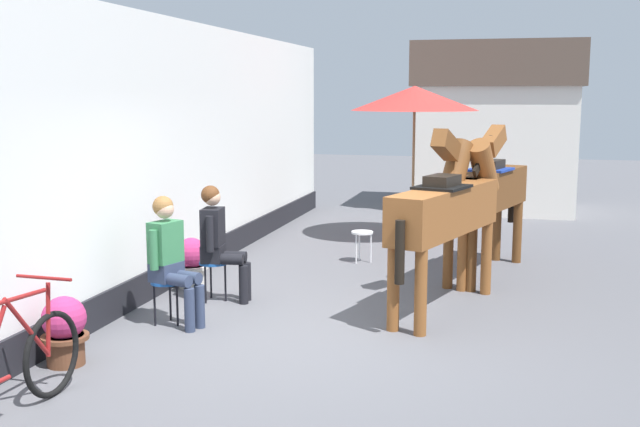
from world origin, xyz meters
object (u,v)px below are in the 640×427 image
object	(u,v)px
saddled_horse_near	(450,209)
flower_planter_far	(191,261)
flower_planter_near	(65,329)
cafe_parasol	(415,99)
seated_visitor_far	(218,237)
spare_stool_white	(362,235)
leaning_bicycle	(9,371)
saddled_horse_far	(484,192)
seated_visitor_near	(170,254)

from	to	relation	value
saddled_horse_near	flower_planter_far	bearing A→B (deg)	176.75
flower_planter_near	cafe_parasol	world-z (taller)	cafe_parasol
seated_visitor_far	flower_planter_far	xyz separation A→B (m)	(-0.59, 0.54, -0.44)
cafe_parasol	spare_stool_white	bearing A→B (deg)	-104.59
cafe_parasol	spare_stool_white	size ratio (longest dim) A/B	5.61
spare_stool_white	cafe_parasol	bearing A→B (deg)	75.41
spare_stool_white	flower_planter_far	bearing A→B (deg)	-132.78
flower_planter_near	leaning_bicycle	size ratio (longest dim) A/B	0.36
saddled_horse_near	spare_stool_white	world-z (taller)	saddled_horse_near
seated_visitor_far	spare_stool_white	world-z (taller)	seated_visitor_far
seated_visitor_far	leaning_bicycle	xyz separation A→B (m)	(-0.25, -3.59, -0.38)
leaning_bicycle	saddled_horse_far	bearing A→B (deg)	60.34
seated_visitor_far	saddled_horse_far	world-z (taller)	saddled_horse_far
seated_visitor_near	spare_stool_white	world-z (taller)	seated_visitor_near
flower_planter_near	flower_planter_far	distance (m)	2.94
seated_visitor_near	spare_stool_white	bearing A→B (deg)	68.96
leaning_bicycle	spare_stool_white	bearing A→B (deg)	76.37
saddled_horse_far	cafe_parasol	size ratio (longest dim) A/B	1.13
seated_visitor_far	flower_planter_near	bearing A→B (deg)	-102.82
saddled_horse_near	seated_visitor_far	bearing A→B (deg)	-172.33
flower_planter_near	spare_stool_white	xyz separation A→B (m)	(1.78, 4.92, 0.07)
saddled_horse_far	flower_planter_near	distance (m)	5.74
saddled_horse_near	spare_stool_white	size ratio (longest dim) A/B	6.30
cafe_parasol	seated_visitor_near	bearing A→B (deg)	-108.86
flower_planter_near	spare_stool_white	world-z (taller)	flower_planter_near
seated_visitor_near	flower_planter_near	size ratio (longest dim) A/B	2.17
seated_visitor_near	flower_planter_near	distance (m)	1.49
spare_stool_white	saddled_horse_far	bearing A→B (deg)	-14.64
saddled_horse_near	spare_stool_white	xyz separation A→B (m)	(-1.43, 2.16, -0.76)
flower_planter_far	cafe_parasol	xyz separation A→B (m)	(2.32, 3.86, 2.03)
saddled_horse_near	flower_planter_near	distance (m)	4.31
saddled_horse_far	flower_planter_far	bearing A→B (deg)	-156.89
saddled_horse_far	cafe_parasol	distance (m)	2.91
seated_visitor_near	seated_visitor_far	bearing A→B (deg)	82.81
flower_planter_far	seated_visitor_far	bearing A→B (deg)	-42.46
saddled_horse_far	cafe_parasol	world-z (taller)	cafe_parasol
saddled_horse_near	spare_stool_white	bearing A→B (deg)	123.44
flower_planter_near	leaning_bicycle	world-z (taller)	leaning_bicycle
seated_visitor_far	spare_stool_white	size ratio (longest dim) A/B	3.02
seated_visitor_far	flower_planter_far	distance (m)	0.92
seated_visitor_near	cafe_parasol	size ratio (longest dim) A/B	0.54
saddled_horse_near	cafe_parasol	bearing A→B (deg)	103.11
saddled_horse_near	flower_planter_far	distance (m)	3.37
flower_planter_near	leaning_bicycle	distance (m)	1.23
seated_visitor_far	leaning_bicycle	distance (m)	3.62
flower_planter_near	seated_visitor_near	bearing A→B (deg)	73.10
flower_planter_far	cafe_parasol	distance (m)	4.94
saddled_horse_far	cafe_parasol	xyz separation A→B (m)	(-1.25, 2.33, 1.20)
cafe_parasol	leaning_bicycle	bearing A→B (deg)	-103.85
seated_visitor_far	spare_stool_white	xyz separation A→B (m)	(1.24, 2.52, -0.38)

